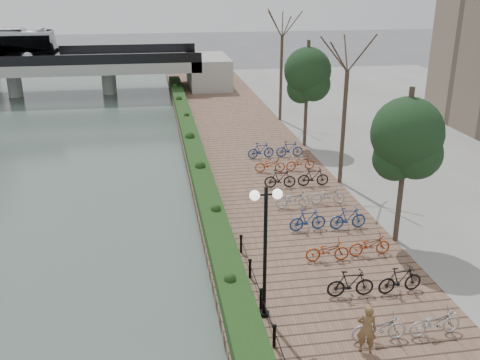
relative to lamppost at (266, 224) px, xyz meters
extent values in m
cube|color=brown|center=(2.57, 12.86, -3.53)|extent=(8.00, 75.00, 0.50)
cube|color=#173B15|center=(-0.83, 15.36, -2.98)|extent=(1.10, 56.00, 0.60)
cylinder|color=black|center=(-0.03, -1.64, -2.93)|extent=(0.10, 0.10, 0.70)
cylinder|color=black|center=(-0.03, 0.36, -2.93)|extent=(0.10, 0.10, 0.70)
cylinder|color=black|center=(-0.03, 2.36, -2.93)|extent=(0.10, 0.10, 0.70)
cylinder|color=black|center=(-0.03, 4.36, -2.93)|extent=(0.10, 0.10, 0.70)
cylinder|color=black|center=(0.00, 0.00, -1.03)|extent=(0.12, 0.12, 4.51)
cylinder|color=black|center=(0.00, 0.00, 0.98)|extent=(0.70, 0.06, 0.06)
sphere|color=white|center=(-0.35, 0.00, 0.98)|extent=(0.32, 0.32, 0.32)
sphere|color=white|center=(0.35, 0.00, 0.98)|extent=(0.32, 0.32, 0.32)
imported|color=brown|center=(2.57, -2.29, -2.49)|extent=(0.67, 0.56, 1.58)
imported|color=#AEAFB3|center=(3.17, -1.95, -2.83)|extent=(0.60, 1.71, 0.90)
imported|color=black|center=(3.17, 0.65, -2.78)|extent=(0.47, 1.66, 1.00)
imported|color=#9A3C16|center=(3.17, 3.25, -2.83)|extent=(0.60, 1.71, 0.90)
imported|color=navy|center=(3.17, 5.85, -2.78)|extent=(0.47, 1.66, 1.00)
imported|color=#AEAFB3|center=(3.17, 8.45, -2.83)|extent=(0.60, 1.71, 0.90)
imported|color=black|center=(3.17, 11.05, -2.78)|extent=(0.47, 1.66, 1.00)
imported|color=#9A3C16|center=(3.17, 13.65, -2.83)|extent=(0.60, 1.72, 0.90)
imported|color=navy|center=(3.17, 16.25, -2.78)|extent=(0.47, 1.66, 1.00)
imported|color=#AEAFB3|center=(4.97, -1.95, -2.83)|extent=(0.60, 1.71, 0.90)
imported|color=black|center=(4.97, 0.65, -2.78)|extent=(0.47, 1.66, 1.00)
imported|color=#9A3C16|center=(4.97, 3.25, -2.83)|extent=(0.60, 1.71, 0.90)
imported|color=navy|center=(4.97, 5.85, -2.78)|extent=(0.47, 1.66, 1.00)
imported|color=#AEAFB3|center=(4.97, 8.45, -2.83)|extent=(0.60, 1.71, 0.90)
imported|color=black|center=(4.97, 11.05, -2.78)|extent=(0.47, 1.66, 1.00)
imported|color=#9A3C16|center=(4.97, 13.65, -2.83)|extent=(0.60, 1.72, 0.90)
imported|color=navy|center=(4.97, 16.25, -2.78)|extent=(0.47, 1.66, 1.00)
cube|color=#A1A19C|center=(-16.43, 40.36, -0.78)|extent=(36.00, 8.00, 1.00)
cube|color=black|center=(-16.43, 36.46, 0.17)|extent=(36.00, 0.15, 0.90)
cube|color=black|center=(-16.43, 44.26, 0.17)|extent=(36.00, 0.15, 0.90)
cylinder|color=#A1A19C|center=(-16.43, 40.36, -2.53)|extent=(1.40, 1.40, 2.50)
cylinder|color=#A1A19C|center=(-7.43, 40.36, -2.53)|extent=(1.40, 1.40, 2.50)
camera|label=1|loc=(-3.19, -14.53, 7.04)|focal=40.00mm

